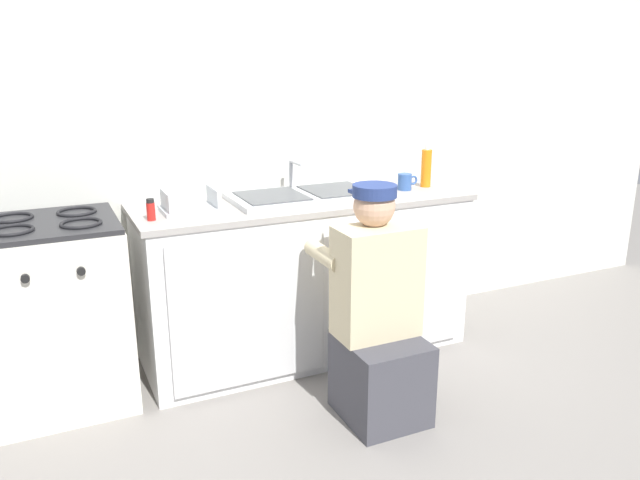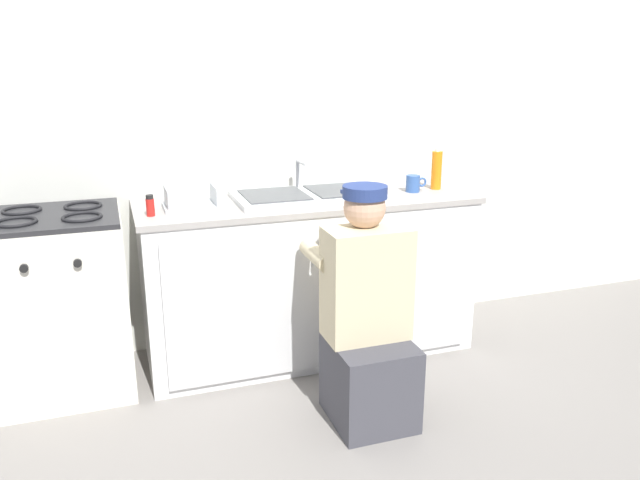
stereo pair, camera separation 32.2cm
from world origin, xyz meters
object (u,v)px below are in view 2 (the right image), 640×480
(sink_double_basin, at_px, (308,195))
(stove_range, at_px, (63,303))
(coffee_mug, at_px, (413,183))
(spice_bottle_red, at_px, (150,206))
(plumber_person, at_px, (367,326))
(soap_bottle_orange, at_px, (437,170))
(dish_rack_tray, at_px, (191,203))

(sink_double_basin, xyz_separation_m, stove_range, (-1.30, -0.00, -0.46))
(coffee_mug, xyz_separation_m, spice_bottle_red, (-1.47, -0.09, 0.00))
(plumber_person, relative_size, soap_bottle_orange, 4.42)
(plumber_person, height_order, spice_bottle_red, plumber_person)
(dish_rack_tray, bearing_deg, coffee_mug, -0.41)
(coffee_mug, relative_size, spice_bottle_red, 1.20)
(stove_range, xyz_separation_m, coffee_mug, (1.92, -0.03, 0.49))
(sink_double_basin, height_order, plumber_person, plumber_person)
(coffee_mug, bearing_deg, plumber_person, -128.98)
(dish_rack_tray, height_order, coffee_mug, dish_rack_tray)
(plumber_person, relative_size, dish_rack_tray, 3.94)
(dish_rack_tray, relative_size, coffee_mug, 2.22)
(soap_bottle_orange, height_order, coffee_mug, soap_bottle_orange)
(plumber_person, distance_m, dish_rack_tray, 1.10)
(sink_double_basin, height_order, spice_bottle_red, sink_double_basin)
(plumber_person, distance_m, soap_bottle_orange, 1.19)
(stove_range, bearing_deg, sink_double_basin, 0.10)
(plumber_person, bearing_deg, stove_range, 150.88)
(plumber_person, height_order, coffee_mug, plumber_person)
(plumber_person, xyz_separation_m, coffee_mug, (0.58, 0.72, 0.49))
(dish_rack_tray, bearing_deg, plumber_person, -47.13)
(soap_bottle_orange, bearing_deg, sink_double_basin, 179.79)
(soap_bottle_orange, bearing_deg, spice_bottle_red, -175.84)
(spice_bottle_red, bearing_deg, coffee_mug, 3.56)
(sink_double_basin, bearing_deg, coffee_mug, -2.75)
(stove_range, height_order, dish_rack_tray, dish_rack_tray)
(stove_range, height_order, spice_bottle_red, spice_bottle_red)
(plumber_person, xyz_separation_m, soap_bottle_orange, (0.74, 0.75, 0.56))
(dish_rack_tray, relative_size, spice_bottle_red, 2.67)
(dish_rack_tray, xyz_separation_m, spice_bottle_red, (-0.21, -0.10, 0.03))
(dish_rack_tray, distance_m, spice_bottle_red, 0.23)
(soap_bottle_orange, relative_size, spice_bottle_red, 2.38)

